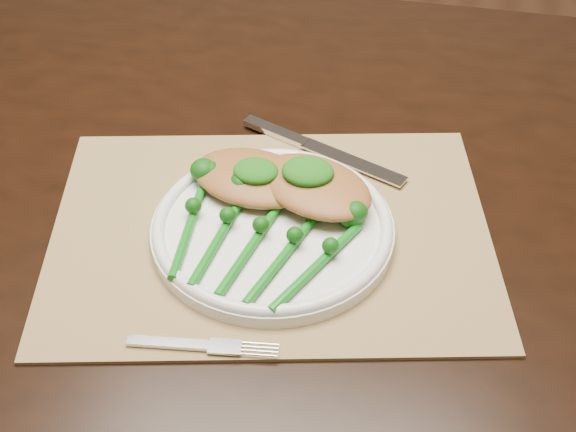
% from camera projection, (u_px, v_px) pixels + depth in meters
% --- Properties ---
extents(dining_table, '(1.60, 0.91, 0.75)m').
position_uv_depth(dining_table, '(250.00, 353.00, 1.22)').
color(dining_table, black).
rests_on(dining_table, ground).
extents(placemat, '(0.54, 0.45, 0.00)m').
position_uv_depth(placemat, '(271.00, 232.00, 0.87)').
color(placemat, olive).
rests_on(placemat, dining_table).
extents(dinner_plate, '(0.26, 0.26, 0.02)m').
position_uv_depth(dinner_plate, '(273.00, 228.00, 0.86)').
color(dinner_plate, white).
rests_on(dinner_plate, placemat).
extents(knife, '(0.22, 0.10, 0.01)m').
position_uv_depth(knife, '(306.00, 144.00, 0.98)').
color(knife, silver).
rests_on(knife, placemat).
extents(fork, '(0.15, 0.03, 0.00)m').
position_uv_depth(fork, '(212.00, 346.00, 0.75)').
color(fork, silver).
rests_on(fork, placemat).
extents(chicken_fillet_left, '(0.16, 0.12, 0.03)m').
position_uv_depth(chicken_fillet_left, '(253.00, 178.00, 0.89)').
color(chicken_fillet_left, '#9B602D').
rests_on(chicken_fillet_left, dinner_plate).
extents(chicken_fillet_right, '(0.16, 0.15, 0.03)m').
position_uv_depth(chicken_fillet_right, '(315.00, 186.00, 0.87)').
color(chicken_fillet_right, '#9B602D').
rests_on(chicken_fillet_right, dinner_plate).
extents(pesto_dollop_left, '(0.05, 0.04, 0.02)m').
position_uv_depth(pesto_dollop_left, '(256.00, 171.00, 0.88)').
color(pesto_dollop_left, '#0E4B0A').
rests_on(pesto_dollop_left, chicken_fillet_left).
extents(pesto_dollop_right, '(0.06, 0.05, 0.02)m').
position_uv_depth(pesto_dollop_right, '(308.00, 171.00, 0.87)').
color(pesto_dollop_right, '#0E4B0A').
rests_on(pesto_dollop_right, chicken_fillet_right).
extents(broccolini_bundle, '(0.20, 0.22, 0.04)m').
position_uv_depth(broccolini_bundle, '(252.00, 246.00, 0.83)').
color(broccolini_bundle, '#0C6211').
rests_on(broccolini_bundle, dinner_plate).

